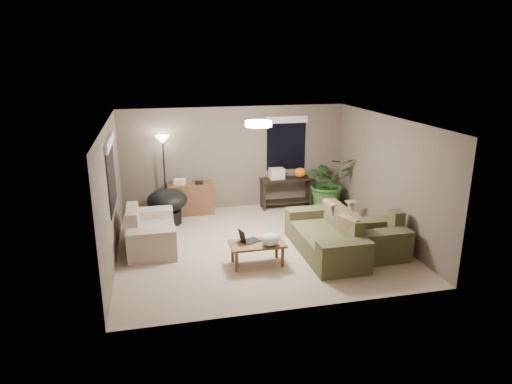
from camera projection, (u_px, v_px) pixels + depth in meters
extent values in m
plane|color=tan|center=(258.00, 244.00, 9.21)|extent=(5.50, 5.50, 0.00)
plane|color=white|center=(258.00, 121.00, 8.49)|extent=(5.50, 5.50, 0.00)
plane|color=#64584A|center=(235.00, 158.00, 11.19)|extent=(5.50, 0.00, 5.50)
plane|color=#64584A|center=(298.00, 232.00, 6.52)|extent=(5.50, 0.00, 5.50)
plane|color=#64584A|center=(111.00, 194.00, 8.26)|extent=(0.00, 5.00, 5.00)
plane|color=#64584A|center=(387.00, 177.00, 9.44)|extent=(0.00, 5.00, 5.00)
cube|color=#48482B|center=(324.00, 242.00, 8.78)|extent=(0.95, 1.48, 0.42)
cube|color=brown|center=(343.00, 220.00, 8.74)|extent=(0.22, 1.48, 0.43)
cube|color=#48482B|center=(344.00, 258.00, 7.90)|extent=(0.95, 0.36, 0.60)
cube|color=#4C4C2E|center=(309.00, 222.00, 9.61)|extent=(0.95, 0.36, 0.60)
cube|color=#8C7251|center=(350.00, 228.00, 8.30)|extent=(0.36, 0.50, 0.47)
cube|color=#8C7251|center=(331.00, 212.00, 9.14)|extent=(0.24, 0.45, 0.47)
cube|color=beige|center=(152.00, 237.00, 9.02)|extent=(0.90, 0.88, 0.42)
cube|color=beige|center=(133.00, 219.00, 8.83)|extent=(0.22, 0.88, 0.43)
cube|color=beige|center=(152.00, 245.00, 8.42)|extent=(0.90, 0.36, 0.60)
cube|color=beige|center=(151.00, 222.00, 9.57)|extent=(0.90, 0.36, 0.60)
cube|color=brown|center=(377.00, 244.00, 8.70)|extent=(0.95, 0.28, 0.42)
cube|color=brown|center=(396.00, 222.00, 8.65)|extent=(0.22, 0.28, 0.43)
cube|color=#454529|center=(385.00, 246.00, 8.37)|extent=(0.95, 0.36, 0.60)
cube|color=#4C4C2D|center=(370.00, 234.00, 8.97)|extent=(0.95, 0.36, 0.60)
cube|color=brown|center=(257.00, 244.00, 8.23)|extent=(1.00, 0.55, 0.04)
cylinder|color=brown|center=(237.00, 262.00, 8.01)|extent=(0.06, 0.06, 0.38)
cylinder|color=brown|center=(283.00, 257.00, 8.19)|extent=(0.06, 0.06, 0.38)
cylinder|color=brown|center=(233.00, 252.00, 8.39)|extent=(0.06, 0.06, 0.38)
cylinder|color=brown|center=(277.00, 248.00, 8.57)|extent=(0.06, 0.06, 0.38)
cube|color=black|center=(251.00, 241.00, 8.29)|extent=(0.40, 0.34, 0.02)
cube|color=black|center=(242.00, 236.00, 8.22)|extent=(0.12, 0.24, 0.22)
ellipsoid|color=white|center=(270.00, 239.00, 8.09)|extent=(0.39, 0.37, 0.22)
cube|color=brown|center=(191.00, 199.00, 10.92)|extent=(1.05, 0.45, 0.71)
cube|color=brown|center=(191.00, 184.00, 10.81)|extent=(1.10, 0.50, 0.04)
cube|color=silver|center=(180.00, 182.00, 10.74)|extent=(0.30, 0.27, 0.12)
cube|color=black|center=(199.00, 183.00, 10.80)|extent=(0.18, 0.22, 0.04)
cube|color=black|center=(286.00, 179.00, 11.29)|extent=(1.30, 0.40, 0.04)
cube|color=black|center=(263.00, 195.00, 11.27)|extent=(0.05, 0.38, 0.71)
cube|color=black|center=(309.00, 192.00, 11.52)|extent=(0.05, 0.38, 0.71)
cube|color=black|center=(286.00, 201.00, 11.45)|extent=(1.25, 0.36, 0.03)
ellipsoid|color=orange|center=(300.00, 173.00, 11.32)|extent=(0.34, 0.34, 0.24)
cube|color=beige|center=(277.00, 174.00, 11.19)|extent=(0.36, 0.27, 0.26)
cylinder|color=black|center=(168.00, 217.00, 10.33)|extent=(0.60, 0.60, 0.30)
ellipsoid|color=black|center=(167.00, 200.00, 10.21)|extent=(1.05, 1.05, 0.50)
cylinder|color=black|center=(167.00, 214.00, 10.93)|extent=(0.28, 0.28, 0.02)
cylinder|color=black|center=(165.00, 178.00, 10.67)|extent=(0.04, 0.04, 1.78)
cone|color=white|center=(163.00, 140.00, 10.41)|extent=(0.32, 0.32, 0.18)
cylinder|color=white|center=(258.00, 124.00, 8.51)|extent=(0.50, 0.50, 0.10)
imported|color=#2D5923|center=(328.00, 188.00, 11.31)|extent=(1.20, 1.33, 1.04)
cube|color=tan|center=(350.00, 221.00, 10.44)|extent=(0.32, 0.32, 0.03)
cylinder|color=tan|center=(351.00, 212.00, 10.37)|extent=(0.12, 0.12, 0.44)
cube|color=tan|center=(351.00, 202.00, 10.31)|extent=(0.22, 0.22, 0.03)
cube|color=black|center=(111.00, 174.00, 8.46)|extent=(0.01, 1.50, 1.30)
cube|color=white|center=(110.00, 142.00, 8.29)|extent=(0.05, 1.56, 0.16)
cube|color=black|center=(286.00, 144.00, 11.36)|extent=(1.00, 0.01, 1.30)
cube|color=white|center=(287.00, 120.00, 11.17)|extent=(1.06, 0.05, 0.16)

